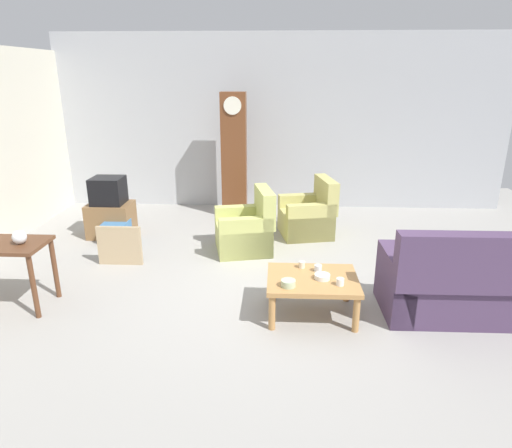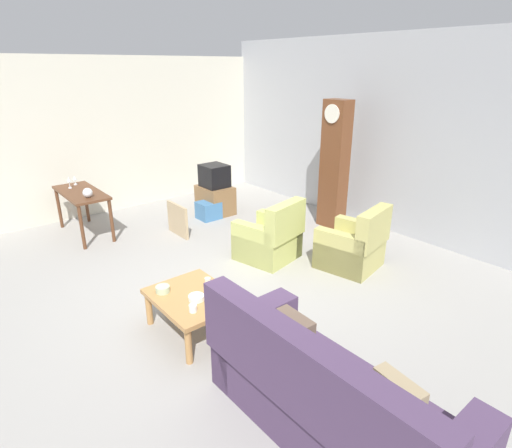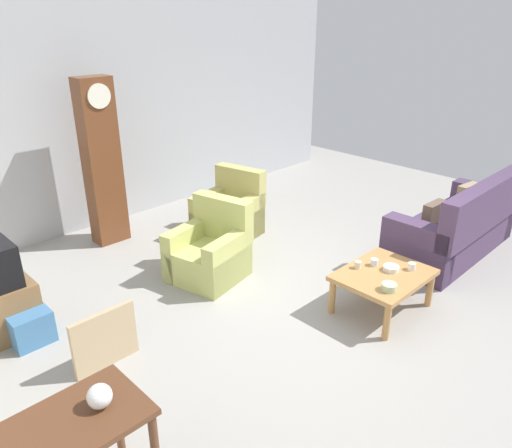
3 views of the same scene
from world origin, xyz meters
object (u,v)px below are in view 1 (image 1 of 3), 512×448
object	(u,v)px
cup_white_porcelain	(340,282)
cup_cream_tall	(302,265)
tv_crt	(108,191)
cup_blue_rimmed	(318,268)
framed_picture_leaning	(120,246)
couch_floral	(485,286)
bowl_white_stacked	(322,277)
armchair_olive_near	(246,231)
glass_dome_cloche	(19,237)
storage_box_blue	(117,232)
grandfather_clock	(234,155)
coffee_table_wood	(312,283)
armchair_olive_far	(309,217)
tv_stand_cabinet	(111,220)
bowl_shallow_green	(288,283)

from	to	relation	value
cup_white_porcelain	cup_cream_tall	world-z (taller)	cup_white_porcelain
tv_crt	cup_blue_rimmed	world-z (taller)	tv_crt
framed_picture_leaning	cup_cream_tall	world-z (taller)	framed_picture_leaning
couch_floral	bowl_white_stacked	world-z (taller)	couch_floral
armchair_olive_near	cup_white_porcelain	bearing A→B (deg)	-60.91
framed_picture_leaning	glass_dome_cloche	bearing A→B (deg)	-117.02
bowl_white_stacked	storage_box_blue	bearing A→B (deg)	144.90
couch_floral	grandfather_clock	world-z (taller)	grandfather_clock
coffee_table_wood	cup_blue_rimmed	bearing A→B (deg)	67.32
bowl_white_stacked	coffee_table_wood	bearing A→B (deg)	167.83
storage_box_blue	cup_white_porcelain	bearing A→B (deg)	-35.38
coffee_table_wood	cup_white_porcelain	bearing A→B (deg)	-31.31
couch_floral	framed_picture_leaning	distance (m)	4.50
armchair_olive_far	glass_dome_cloche	size ratio (longest dim) A/B	6.14
storage_box_blue	cup_cream_tall	size ratio (longest dim) A/B	5.18
armchair_olive_far	cup_cream_tall	distance (m)	2.30
armchair_olive_far	coffee_table_wood	bearing A→B (deg)	-92.74
couch_floral	cup_cream_tall	world-z (taller)	couch_floral
grandfather_clock	glass_dome_cloche	xyz separation A→B (m)	(-1.97, -3.55, -0.27)
cup_cream_tall	bowl_white_stacked	distance (m)	0.34
grandfather_clock	framed_picture_leaning	bearing A→B (deg)	-119.95
couch_floral	coffee_table_wood	xyz separation A→B (m)	(-1.83, -0.06, 0.02)
grandfather_clock	tv_stand_cabinet	xyz separation A→B (m)	(-1.87, -1.23, -0.83)
coffee_table_wood	couch_floral	bearing A→B (deg)	1.83
storage_box_blue	bowl_shallow_green	world-z (taller)	bowl_shallow_green
glass_dome_cloche	cup_cream_tall	distance (m)	3.06
armchair_olive_near	coffee_table_wood	size ratio (longest dim) A/B	0.97
grandfather_clock	tv_crt	size ratio (longest dim) A/B	4.57
bowl_shallow_green	tv_crt	bearing A→B (deg)	137.39
tv_stand_cabinet	cup_white_porcelain	world-z (taller)	tv_stand_cabinet
armchair_olive_near	glass_dome_cloche	size ratio (longest dim) A/B	6.18
cup_blue_rimmed	glass_dome_cloche	bearing A→B (deg)	-177.21
tv_crt	cup_blue_rimmed	bearing A→B (deg)	-34.94
storage_box_blue	armchair_olive_near	bearing A→B (deg)	-7.02
cup_white_porcelain	cup_cream_tall	size ratio (longest dim) A/B	1.07
tv_crt	cup_cream_tall	xyz separation A→B (m)	(2.93, -2.08, -0.28)
armchair_olive_near	bowl_shallow_green	distance (m)	2.11
bowl_shallow_green	framed_picture_leaning	bearing A→B (deg)	147.53
couch_floral	framed_picture_leaning	bearing A→B (deg)	165.07
cup_cream_tall	bowl_white_stacked	size ratio (longest dim) A/B	0.45
cup_white_porcelain	cup_blue_rimmed	world-z (taller)	cup_white_porcelain
framed_picture_leaning	glass_dome_cloche	distance (m)	1.47
armchair_olive_far	tv_crt	world-z (taller)	tv_crt
armchair_olive_far	cup_white_porcelain	distance (m)	2.71
armchair_olive_far	tv_stand_cabinet	size ratio (longest dim) A/B	1.37
framed_picture_leaning	cup_cream_tall	distance (m)	2.61
framed_picture_leaning	bowl_white_stacked	xyz separation A→B (m)	(2.62, -1.24, 0.19)
coffee_table_wood	bowl_white_stacked	world-z (taller)	bowl_white_stacked
framed_picture_leaning	cup_white_porcelain	size ratio (longest dim) A/B	7.53
storage_box_blue	glass_dome_cloche	size ratio (longest dim) A/B	2.54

